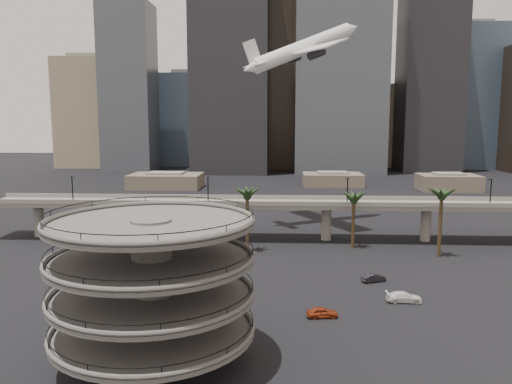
{
  "coord_description": "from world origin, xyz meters",
  "views": [
    {
      "loc": [
        0.8,
        -55.31,
        26.66
      ],
      "look_at": [
        -3.41,
        28.0,
        14.65
      ],
      "focal_mm": 35.0,
      "sensor_mm": 36.0,
      "label": 1
    }
  ],
  "objects_px": {
    "overpass": "(277,207)",
    "car_c": "(404,297)",
    "car_a": "(322,312)",
    "car_b": "(374,278)",
    "parking_ramp": "(152,278)",
    "airborne_jet": "(303,48)"
  },
  "relations": [
    {
      "from": "overpass",
      "to": "car_c",
      "type": "relative_size",
      "value": 25.02
    },
    {
      "from": "overpass",
      "to": "car_b",
      "type": "relative_size",
      "value": 31.48
    },
    {
      "from": "car_b",
      "to": "car_c",
      "type": "distance_m",
      "value": 9.59
    },
    {
      "from": "car_a",
      "to": "car_b",
      "type": "xyz_separation_m",
      "value": [
        9.77,
        15.64,
        -0.04
      ]
    },
    {
      "from": "overpass",
      "to": "car_c",
      "type": "distance_m",
      "value": 43.5
    },
    {
      "from": "overpass",
      "to": "car_a",
      "type": "height_order",
      "value": "overpass"
    },
    {
      "from": "car_c",
      "to": "car_a",
      "type": "bearing_deg",
      "value": 117.01
    },
    {
      "from": "parking_ramp",
      "to": "car_c",
      "type": "xyz_separation_m",
      "value": [
        32.09,
        20.46,
        -9.08
      ]
    },
    {
      "from": "parking_ramp",
      "to": "airborne_jet",
      "type": "bearing_deg",
      "value": 76.04
    },
    {
      "from": "parking_ramp",
      "to": "car_c",
      "type": "relative_size",
      "value": 4.27
    },
    {
      "from": "airborne_jet",
      "to": "car_c",
      "type": "xyz_separation_m",
      "value": [
        13.11,
        -55.89,
        -43.54
      ]
    },
    {
      "from": "parking_ramp",
      "to": "car_a",
      "type": "relative_size",
      "value": 5.24
    },
    {
      "from": "overpass",
      "to": "airborne_jet",
      "type": "relative_size",
      "value": 4.13
    },
    {
      "from": "car_a",
      "to": "car_b",
      "type": "distance_m",
      "value": 18.44
    },
    {
      "from": "overpass",
      "to": "parking_ramp",
      "type": "bearing_deg",
      "value": -102.43
    },
    {
      "from": "parking_ramp",
      "to": "airborne_jet",
      "type": "relative_size",
      "value": 0.71
    },
    {
      "from": "parking_ramp",
      "to": "airborne_jet",
      "type": "height_order",
      "value": "airborne_jet"
    },
    {
      "from": "overpass",
      "to": "car_b",
      "type": "height_order",
      "value": "overpass"
    },
    {
      "from": "airborne_jet",
      "to": "car_b",
      "type": "distance_m",
      "value": 64.74
    },
    {
      "from": "overpass",
      "to": "car_c",
      "type": "bearing_deg",
      "value": -63.64
    },
    {
      "from": "overpass",
      "to": "car_a",
      "type": "relative_size",
      "value": 30.67
    },
    {
      "from": "overpass",
      "to": "airborne_jet",
      "type": "height_order",
      "value": "airborne_jet"
    }
  ]
}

